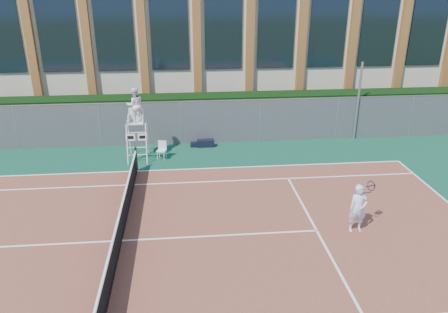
{
  "coord_description": "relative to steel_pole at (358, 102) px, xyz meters",
  "views": [
    {
      "loc": [
        2.15,
        -12.16,
        7.79
      ],
      "look_at": [
        3.58,
        3.0,
        1.59
      ],
      "focal_mm": 35.0,
      "sensor_mm": 36.0,
      "label": 1
    }
  ],
  "objects": [
    {
      "name": "tennis_player",
      "position": [
        -3.29,
        -8.8,
        -1.15
      ],
      "size": [
        0.93,
        0.63,
        1.67
      ],
      "color": "silver",
      "rests_on": "tennis_court"
    },
    {
      "name": "hedge",
      "position": [
        -10.98,
        1.3,
        -0.91
      ],
      "size": [
        40.0,
        1.4,
        2.2
      ],
      "primitive_type": "cube",
      "color": "black",
      "rests_on": "ground"
    },
    {
      "name": "steel_pole",
      "position": [
        0.0,
        0.0,
        0.0
      ],
      "size": [
        0.12,
        0.12,
        4.02
      ],
      "primitive_type": "cylinder",
      "color": "#9EA0A5",
      "rests_on": "ground"
    },
    {
      "name": "plastic_chair",
      "position": [
        -9.92,
        -1.79,
        -1.5
      ],
      "size": [
        0.48,
        0.48,
        0.85
      ],
      "color": "silver",
      "rests_on": "apron"
    },
    {
      "name": "tennis_net",
      "position": [
        -10.98,
        -8.7,
        -1.47
      ],
      "size": [
        0.1,
        11.3,
        1.1
      ],
      "color": "black",
      "rests_on": "ground"
    },
    {
      "name": "apron",
      "position": [
        -10.98,
        -7.7,
        -2.01
      ],
      "size": [
        36.0,
        20.0,
        0.01
      ],
      "primitive_type": "cube",
      "color": "#0E3E2A",
      "rests_on": "ground"
    },
    {
      "name": "sports_bag_near",
      "position": [
        -7.82,
        -0.44,
        -1.82
      ],
      "size": [
        0.85,
        0.34,
        0.36
      ],
      "primitive_type": "cube",
      "rotation": [
        0.0,
        0.0,
        -0.0
      ],
      "color": "black",
      "rests_on": "apron"
    },
    {
      "name": "tennis_court",
      "position": [
        -10.98,
        -8.7,
        -1.99
      ],
      "size": [
        23.77,
        10.97,
        0.02
      ],
      "primitive_type": "cube",
      "color": "brown",
      "rests_on": "apron"
    },
    {
      "name": "building",
      "position": [
        -10.98,
        9.25,
        2.13
      ],
      "size": [
        45.0,
        10.6,
        8.22
      ],
      "color": "beige",
      "rests_on": "ground"
    },
    {
      "name": "umpire_chair",
      "position": [
        -11.01,
        -1.65,
        0.47
      ],
      "size": [
        0.95,
        1.46,
        3.41
      ],
      "color": "white",
      "rests_on": "ground"
    },
    {
      "name": "sports_bag_far",
      "position": [
        -8.27,
        -0.4,
        -1.88
      ],
      "size": [
        0.61,
        0.27,
        0.24
      ],
      "primitive_type": "cube",
      "rotation": [
        0.0,
        0.0,
        -0.02
      ],
      "color": "black",
      "rests_on": "apron"
    },
    {
      "name": "fence",
      "position": [
        -10.98,
        0.1,
        -0.91
      ],
      "size": [
        40.0,
        0.06,
        2.2
      ],
      "primitive_type": null,
      "color": "#595E60",
      "rests_on": "ground"
    },
    {
      "name": "ground",
      "position": [
        -10.98,
        -8.7,
        -2.01
      ],
      "size": [
        120.0,
        120.0,
        0.0
      ],
      "primitive_type": "plane",
      "color": "#233814"
    }
  ]
}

